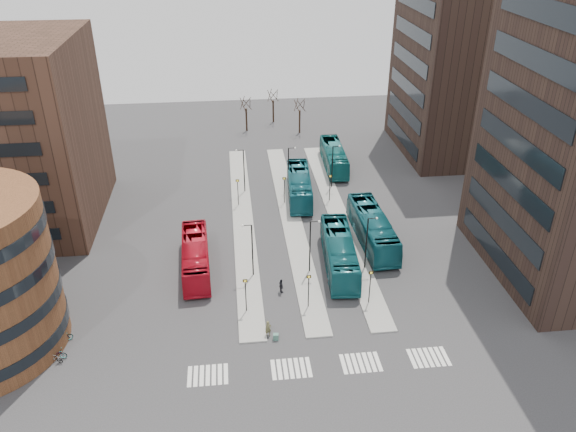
{
  "coord_description": "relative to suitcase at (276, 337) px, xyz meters",
  "views": [
    {
      "loc": [
        -5.19,
        -31.01,
        34.18
      ],
      "look_at": [
        0.69,
        21.55,
        5.0
      ],
      "focal_mm": 35.0,
      "sensor_mm": 36.0,
      "label": 1
    }
  ],
  "objects": [
    {
      "name": "red_bus",
      "position": [
        -7.45,
        12.14,
        1.33
      ],
      "size": [
        3.33,
        11.8,
        3.25
      ],
      "primitive_type": "imported",
      "rotation": [
        0.0,
        0.0,
        0.05
      ],
      "color": "#B60E1F",
      "rests_on": "ground"
    },
    {
      "name": "crosswalk_stripes",
      "position": [
        3.7,
        -3.77,
        -0.29
      ],
      "size": [
        22.35,
        2.4,
        0.01
      ],
      "color": "silver",
      "rests_on": "ground"
    },
    {
      "name": "teal_bus_c",
      "position": [
        12.62,
        15.57,
        1.51
      ],
      "size": [
        3.39,
        13.11,
        3.63
      ],
      "primitive_type": "imported",
      "rotation": [
        0.0,
        0.0,
        0.03
      ],
      "color": "#12545E",
      "rests_on": "ground"
    },
    {
      "name": "suitcase",
      "position": [
        0.0,
        0.0,
        0.0
      ],
      "size": [
        0.52,
        0.44,
        0.6
      ],
      "primitive_type": "cube",
      "rotation": [
        0.0,
        0.0,
        -0.11
      ],
      "color": "navy",
      "rests_on": "ground"
    },
    {
      "name": "bicycle_mid",
      "position": [
        -19.05,
        -0.76,
        0.17
      ],
      "size": [
        1.6,
        1.02,
        0.93
      ],
      "primitive_type": "imported",
      "rotation": [
        0.0,
        0.0,
        1.16
      ],
      "color": "gray",
      "rests_on": "ground"
    },
    {
      "name": "island_right",
      "position": [
        9.95,
        22.23,
        -0.23
      ],
      "size": [
        2.5,
        45.0,
        0.15
      ],
      "primitive_type": "cube",
      "color": "gray",
      "rests_on": "ground"
    },
    {
      "name": "commuter_c",
      "position": [
        6.31,
        7.68,
        0.46
      ],
      "size": [
        1.09,
        1.11,
        1.53
      ],
      "primitive_type": "imported",
      "rotation": [
        0.0,
        0.0,
        3.97
      ],
      "color": "black",
      "rests_on": "ground"
    },
    {
      "name": "ground",
      "position": [
        1.95,
        -7.77,
        -0.3
      ],
      "size": [
        160.0,
        160.0,
        0.0
      ],
      "primitive_type": "plane",
      "color": "#2C2C2F",
      "rests_on": "ground"
    },
    {
      "name": "tower_far",
      "position": [
        33.93,
        42.23,
        14.7
      ],
      "size": [
        20.12,
        20.0,
        30.0
      ],
      "color": "black",
      "rests_on": "ground"
    },
    {
      "name": "bare_trees",
      "position": [
        4.62,
        54.9,
        2.42
      ],
      "size": [
        10.97,
        8.14,
        5.9
      ],
      "color": "black",
      "rests_on": "ground"
    },
    {
      "name": "island_mid",
      "position": [
        3.95,
        22.23,
        -0.23
      ],
      "size": [
        2.5,
        45.0,
        0.15
      ],
      "primitive_type": "cube",
      "color": "gray",
      "rests_on": "ground"
    },
    {
      "name": "teal_bus_b",
      "position": [
        5.74,
        27.93,
        1.41
      ],
      "size": [
        3.82,
        12.46,
        3.42
      ],
      "primitive_type": "imported",
      "rotation": [
        0.0,
        0.0,
        -0.08
      ],
      "color": "#135662",
      "rests_on": "ground"
    },
    {
      "name": "commuter_b",
      "position": [
        1.19,
        6.94,
        0.48
      ],
      "size": [
        0.59,
        0.98,
        1.57
      ],
      "primitive_type": "imported",
      "rotation": [
        0.0,
        0.0,
        1.81
      ],
      "color": "black",
      "rests_on": "ground"
    },
    {
      "name": "teal_bus_a",
      "position": [
        7.86,
        10.98,
        1.46
      ],
      "size": [
        3.89,
        12.83,
        3.52
      ],
      "primitive_type": "imported",
      "rotation": [
        0.0,
        0.0,
        -0.07
      ],
      "color": "#12535A",
      "rests_on": "ground"
    },
    {
      "name": "lamp_posts",
      "position": [
        4.59,
        20.23,
        3.28
      ],
      "size": [
        14.04,
        20.24,
        6.12
      ],
      "color": "black",
      "rests_on": "ground"
    },
    {
      "name": "bicycle_far",
      "position": [
        -19.05,
        1.75,
        0.2
      ],
      "size": [
        2.02,
        1.41,
        1.01
      ],
      "primitive_type": "imported",
      "rotation": [
        0.0,
        0.0,
        2.0
      ],
      "color": "gray",
      "rests_on": "ground"
    },
    {
      "name": "bicycle_near",
      "position": [
        -19.05,
        -0.34,
        0.19
      ],
      "size": [
        1.87,
        0.69,
        0.97
      ],
      "primitive_type": "imported",
      "rotation": [
        0.0,
        0.0,
        1.55
      ],
      "color": "gray",
      "rests_on": "ground"
    },
    {
      "name": "island_left",
      "position": [
        -2.05,
        22.23,
        -0.23
      ],
      "size": [
        2.5,
        45.0,
        0.15
      ],
      "primitive_type": "cube",
      "color": "gray",
      "rests_on": "ground"
    },
    {
      "name": "commuter_a",
      "position": [
        -6.56,
        7.38,
        0.57
      ],
      "size": [
        0.92,
        0.76,
        1.74
      ],
      "primitive_type": "imported",
      "rotation": [
        0.0,
        0.0,
        3.26
      ],
      "color": "black",
      "rests_on": "ground"
    },
    {
      "name": "teal_bus_d",
      "position": [
        12.12,
        37.15,
        1.37
      ],
      "size": [
        3.23,
        12.06,
        3.33
      ],
      "primitive_type": "imported",
      "rotation": [
        0.0,
        0.0,
        -0.04
      ],
      "color": "#146364",
      "rests_on": "ground"
    },
    {
      "name": "traveller",
      "position": [
        -0.64,
        0.61,
        0.49
      ],
      "size": [
        0.63,
        0.48,
        1.57
      ],
      "primitive_type": "imported",
      "rotation": [
        0.0,
        0.0,
        0.19
      ],
      "color": "brown",
      "rests_on": "ground"
    },
    {
      "name": "sign_poles",
      "position": [
        3.55,
        15.23,
        2.11
      ],
      "size": [
        12.45,
        22.12,
        3.65
      ],
      "color": "black",
      "rests_on": "ground"
    }
  ]
}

